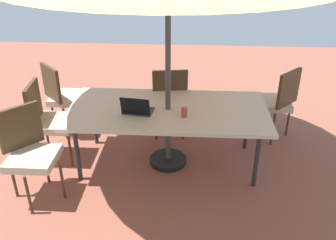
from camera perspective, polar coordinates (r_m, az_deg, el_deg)
The scene contains 9 objects.
ground_plane at distance 4.47m, azimuth -0.00°, elevation -6.69°, with size 10.00×10.00×0.02m, color #935442.
dining_table at distance 4.12m, azimuth -0.00°, elevation 1.24°, with size 2.23×1.08×0.72m.
chair_east at distance 4.48m, azimuth -18.08°, elevation 0.27°, with size 0.48×0.47×0.98m.
chair_south at distance 4.78m, azimuth 0.17°, elevation 3.51°, with size 0.48×0.49×0.98m.
chair_southwest at distance 4.92m, azimuth 16.53°, elevation 3.06°, with size 0.59×0.59×0.98m.
chair_southeast at distance 5.06m, azimuth -15.94°, elevation 3.83°, with size 0.59×0.59×0.98m.
chair_northeast at distance 3.91m, azimuth -20.77°, elevation -4.43°, with size 0.59×0.59×0.98m.
laptop at distance 3.99m, azimuth -4.84°, elevation 1.68°, with size 0.35×0.29×0.21m.
cup at distance 3.91m, azimuth 2.53°, elevation 1.21°, with size 0.07×0.07×0.10m, color #CC4C33.
Camera 1 is at (-0.22, 3.67, 2.52)m, focal length 39.09 mm.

